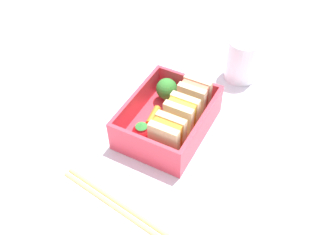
{
  "coord_description": "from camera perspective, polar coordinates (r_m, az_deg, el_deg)",
  "views": [
    {
      "loc": [
        36.81,
        19.15,
        45.87
      ],
      "look_at": [
        0.0,
        0.0,
        2.7
      ],
      "focal_mm": 40.0,
      "sensor_mm": 36.0,
      "label": 1
    }
  ],
  "objects": [
    {
      "name": "ground_plane",
      "position": [
        0.63,
        0.0,
        -2.35
      ],
      "size": [
        120.0,
        120.0,
        2.0
      ],
      "primitive_type": "cube",
      "color": "silver"
    },
    {
      "name": "bento_tray",
      "position": [
        0.61,
        0.0,
        -1.36
      ],
      "size": [
        15.97,
        12.29,
        1.2
      ],
      "primitive_type": "cube",
      "color": "#E43A4C",
      "rests_on": "ground_plane"
    },
    {
      "name": "bento_rim",
      "position": [
        0.59,
        0.0,
        0.47
      ],
      "size": [
        15.97,
        12.29,
        4.4
      ],
      "color": "#E43A4C",
      "rests_on": "bento_tray"
    },
    {
      "name": "sandwich_left",
      "position": [
        0.61,
        4.01,
        3.08
      ],
      "size": [
        3.46,
        4.72,
        6.02
      ],
      "color": "#D3B387",
      "rests_on": "bento_tray"
    },
    {
      "name": "sandwich_center_left",
      "position": [
        0.58,
        2.07,
        0.26
      ],
      "size": [
        3.46,
        4.72,
        6.02
      ],
      "color": "beige",
      "rests_on": "bento_tray"
    },
    {
      "name": "sandwich_center",
      "position": [
        0.55,
        -0.09,
        -2.87
      ],
      "size": [
        3.46,
        4.72,
        6.02
      ],
      "color": "#E0C086",
      "rests_on": "bento_tray"
    },
    {
      "name": "broccoli_floret",
      "position": [
        0.63,
        -0.21,
        4.36
      ],
      "size": [
        3.62,
        3.62,
        4.4
      ],
      "color": "#85BF71",
      "rests_on": "bento_tray"
    },
    {
      "name": "carrot_stick_far_left",
      "position": [
        0.61,
        -2.26,
        0.24
      ],
      "size": [
        4.01,
        1.69,
        1.2
      ],
      "primitive_type": "cylinder",
      "rotation": [
        1.57,
        0.0,
        4.84
      ],
      "color": "orange",
      "rests_on": "bento_tray"
    },
    {
      "name": "strawberry_far_left",
      "position": [
        0.58,
        -4.0,
        -2.33
      ],
      "size": [
        3.14,
        3.14,
        3.74
      ],
      "color": "red",
      "rests_on": "bento_tray"
    },
    {
      "name": "chopstick_pair",
      "position": [
        0.53,
        -6.85,
        -13.59
      ],
      "size": [
        4.62,
        21.65,
        0.7
      ],
      "color": "tan",
      "rests_on": "ground_plane"
    },
    {
      "name": "drinking_glass",
      "position": [
        0.7,
        11.31,
        8.74
      ],
      "size": [
        6.18,
        6.18,
        8.1
      ],
      "primitive_type": "cylinder",
      "color": "white",
      "rests_on": "ground_plane"
    },
    {
      "name": "folded_napkin",
      "position": [
        0.71,
        -10.16,
        5.0
      ],
      "size": [
        12.3,
        10.24,
        0.4
      ],
      "primitive_type": "cube",
      "rotation": [
        0.0,
        0.0,
        -0.05
      ],
      "color": "silver",
      "rests_on": "ground_plane"
    }
  ]
}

